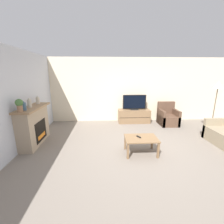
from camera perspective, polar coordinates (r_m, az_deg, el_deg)
The scene contains 14 objects.
ground_plane at distance 4.29m, azimuth 10.99°, elevation -14.24°, with size 24.00×24.00×0.00m, color slate.
wall_back at distance 6.55m, azimuth 5.80°, elevation 8.27°, with size 12.00×0.06×2.70m.
wall_left at distance 4.37m, azimuth -34.65°, elevation 2.79°, with size 0.06×12.00×2.70m.
fireplace at distance 4.94m, azimuth -27.66°, elevation -4.54°, with size 0.50×1.39×1.13m.
mantel_vase_left at distance 4.41m, azimuth -30.65°, elevation 1.92°, with size 0.13×0.13×0.24m.
mantel_vase_centre_left at distance 4.68m, azimuth -28.95°, elevation 2.95°, with size 0.11×0.11×0.27m.
mantel_vase_right at distance 5.15m, azimuth -26.45°, elevation 3.99°, with size 0.11×0.11×0.24m.
potted_plant at distance 4.25m, azimuth -31.85°, elevation 2.42°, with size 0.18×0.18×0.32m.
tv_stand at distance 6.48m, azimuth 8.34°, elevation -1.53°, with size 1.33×0.51×0.56m.
tv at distance 6.35m, azimuth 8.53°, elevation 3.47°, with size 0.97×0.18×0.63m.
armchair at distance 6.57m, azimuth 20.45°, elevation -1.95°, with size 0.70×0.76×0.91m.
coffee_table at distance 4.00m, azimuth 11.02°, elevation -10.44°, with size 0.83×0.58×0.44m.
remote at distance 3.99m, azimuth 10.12°, elevation -9.26°, with size 0.11×0.15×0.02m.
floor_lamp at distance 6.09m, azimuth 35.30°, elevation 7.29°, with size 0.34×0.34×1.79m.
Camera 1 is at (-0.97, -3.65, 2.03)m, focal length 24.00 mm.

